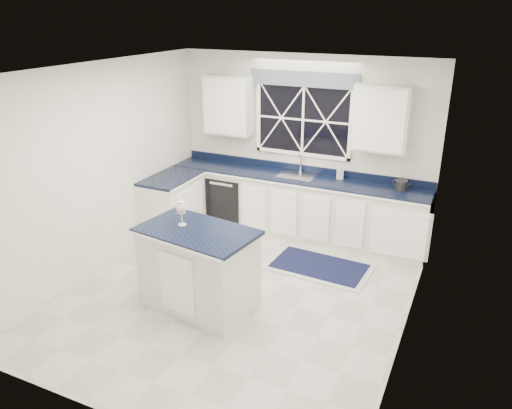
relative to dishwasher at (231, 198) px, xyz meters
The scene contains 13 objects.
ground 2.28m from the dishwasher, 60.57° to the right, with size 4.50×4.50×0.00m, color #BBBCB6.
back_wall 1.48m from the dishwasher, 15.26° to the left, with size 4.00×0.10×2.70m, color silver.
base_cabinets 0.79m from the dishwasher, 12.13° to the right, with size 3.99×1.60×0.90m.
countertop 1.21m from the dishwasher, ahead, with size 3.98×0.64×0.04m, color black.
dishwasher is the anchor object (origin of this frame).
window 1.81m from the dishwasher, 12.95° to the left, with size 1.65×0.09×1.26m.
upper_cabinets 1.86m from the dishwasher, ahead, with size 3.10×0.34×0.90m.
faucet 1.31m from the dishwasher, 10.02° to the left, with size 0.05×0.20×0.30m.
island 2.50m from the dishwasher, 71.19° to the right, with size 1.42×0.98×0.98m.
rug 2.05m from the dishwasher, 26.02° to the right, with size 1.44×0.93×0.02m.
kettle 2.72m from the dishwasher, ahead, with size 0.26×0.20×0.19m.
wine_glass 2.52m from the dishwasher, 75.82° to the right, with size 0.12×0.12×0.29m.
soap_bottle 1.86m from the dishwasher, ahead, with size 0.10×0.10×0.21m, color silver.
Camera 1 is at (2.46, -4.77, 3.31)m, focal length 35.00 mm.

